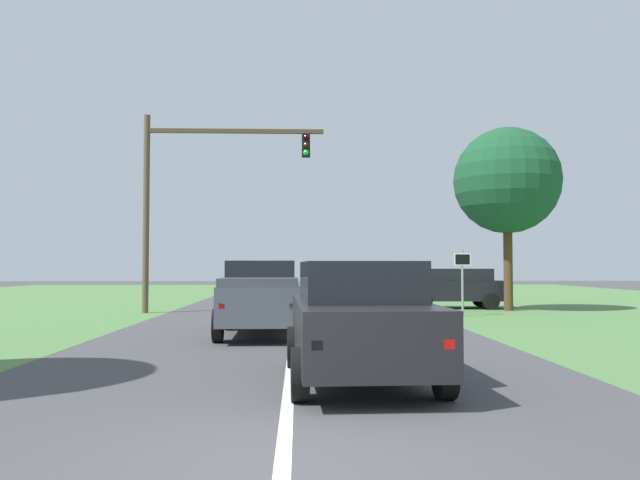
# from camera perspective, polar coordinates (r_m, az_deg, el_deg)

# --- Properties ---
(ground_plane) EXTENTS (120.00, 120.00, 0.00)m
(ground_plane) POSITION_cam_1_polar(r_m,az_deg,el_deg) (16.55, -2.43, -8.56)
(ground_plane) COLOR #424244
(lane_centre_stripe) EXTENTS (0.16, 38.75, 0.01)m
(lane_centre_stripe) POSITION_cam_1_polar(r_m,az_deg,el_deg) (5.74, -3.45, -20.55)
(lane_centre_stripe) COLOR white
(lane_centre_stripe) RESTS_ON ground_plane
(red_suv_near) EXTENTS (2.31, 4.76, 1.87)m
(red_suv_near) POSITION_cam_1_polar(r_m,az_deg,el_deg) (10.20, 3.42, -6.89)
(red_suv_near) COLOR black
(red_suv_near) RESTS_ON ground_plane
(pickup_truck_lead) EXTENTS (2.22, 4.85, 1.93)m
(pickup_truck_lead) POSITION_cam_1_polar(r_m,az_deg,el_deg) (16.66, -5.25, -5.09)
(pickup_truck_lead) COLOR #4C515B
(pickup_truck_lead) RESTS_ON ground_plane
(traffic_light) EXTENTS (6.95, 0.40, 7.63)m
(traffic_light) POSITION_cam_1_polar(r_m,az_deg,el_deg) (25.32, -11.25, 5.00)
(traffic_light) COLOR brown
(traffic_light) RESTS_ON ground_plane
(keep_moving_sign) EXTENTS (0.60, 0.09, 2.39)m
(keep_moving_sign) POSITION_cam_1_polar(r_m,az_deg,el_deg) (23.68, 12.55, -2.91)
(keep_moving_sign) COLOR gray
(keep_moving_sign) RESTS_ON ground_plane
(oak_tree_right) EXTENTS (4.29, 4.29, 7.40)m
(oak_tree_right) POSITION_cam_1_polar(r_m,az_deg,el_deg) (27.14, 16.29, 5.06)
(oak_tree_right) COLOR #4C351E
(oak_tree_right) RESTS_ON ground_plane
(crossing_suv_far) EXTENTS (4.48, 2.15, 1.68)m
(crossing_suv_far) POSITION_cam_1_polar(r_m,az_deg,el_deg) (27.86, 11.83, -4.13)
(crossing_suv_far) COLOR black
(crossing_suv_far) RESTS_ON ground_plane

